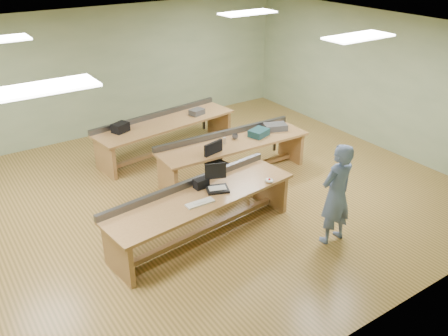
{
  "coord_description": "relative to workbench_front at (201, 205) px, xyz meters",
  "views": [
    {
      "loc": [
        -3.62,
        -6.73,
        4.49
      ],
      "look_at": [
        0.49,
        -0.6,
        0.79
      ],
      "focal_mm": 38.0,
      "sensor_mm": 36.0,
      "label": 1
    }
  ],
  "objects": [
    {
      "name": "floor",
      "position": [
        0.3,
        1.12,
        -0.57
      ],
      "size": [
        10.0,
        10.0,
        0.0
      ],
      "primitive_type": "plane",
      "color": "#A0793C",
      "rests_on": "ground"
    },
    {
      "name": "ceiling",
      "position": [
        0.3,
        1.12,
        2.43
      ],
      "size": [
        10.0,
        10.0,
        0.0
      ],
      "primitive_type": "plane",
      "color": "silver",
      "rests_on": "wall_back"
    },
    {
      "name": "wall_back",
      "position": [
        0.3,
        5.12,
        0.93
      ],
      "size": [
        10.0,
        0.04,
        3.0
      ],
      "primitive_type": "cube",
      "color": "#99A980",
      "rests_on": "floor"
    },
    {
      "name": "wall_front",
      "position": [
        0.3,
        -2.88,
        0.93
      ],
      "size": [
        10.0,
        0.04,
        3.0
      ],
      "primitive_type": "cube",
      "color": "#99A980",
      "rests_on": "floor"
    },
    {
      "name": "wall_right",
      "position": [
        5.3,
        1.12,
        0.93
      ],
      "size": [
        0.04,
        8.0,
        3.0
      ],
      "primitive_type": "cube",
      "color": "#99A980",
      "rests_on": "floor"
    },
    {
      "name": "fluor_panels",
      "position": [
        0.3,
        1.12,
        2.4
      ],
      "size": [
        6.2,
        3.5,
        0.03
      ],
      "color": "white",
      "rests_on": "ceiling"
    },
    {
      "name": "workbench_front",
      "position": [
        0.0,
        0.0,
        0.0
      ],
      "size": [
        3.36,
        1.24,
        0.86
      ],
      "rotation": [
        0.0,
        0.0,
        0.11
      ],
      "color": "#AA7D47",
      "rests_on": "floor"
    },
    {
      "name": "workbench_mid",
      "position": [
        1.65,
        1.47,
        -0.0
      ],
      "size": [
        3.18,
        0.94,
        0.86
      ],
      "rotation": [
        0.0,
        0.0,
        -0.03
      ],
      "color": "#AA7D47",
      "rests_on": "floor"
    },
    {
      "name": "workbench_back",
      "position": [
        1.03,
        3.21,
        -0.0
      ],
      "size": [
        3.35,
        1.29,
        0.86
      ],
      "rotation": [
        0.0,
        0.0,
        0.13
      ],
      "color": "#AA7D47",
      "rests_on": "floor"
    },
    {
      "name": "person",
      "position": [
        1.67,
        -1.29,
        0.28
      ],
      "size": [
        0.63,
        0.42,
        1.69
      ],
      "primitive_type": "imported",
      "rotation": [
        0.0,
        0.0,
        3.17
      ],
      "color": "#6577A5",
      "rests_on": "floor"
    },
    {
      "name": "laptop_base",
      "position": [
        0.31,
        -0.02,
        0.2
      ],
      "size": [
        0.43,
        0.39,
        0.04
      ],
      "primitive_type": "cube",
      "rotation": [
        0.0,
        0.0,
        -0.37
      ],
      "color": "black",
      "rests_on": "workbench_front"
    },
    {
      "name": "laptop_screen",
      "position": [
        0.36,
        0.11,
        0.46
      ],
      "size": [
        0.33,
        0.14,
        0.28
      ],
      "primitive_type": "cube",
      "rotation": [
        0.0,
        0.0,
        -0.37
      ],
      "color": "black",
      "rests_on": "laptop_base"
    },
    {
      "name": "keyboard",
      "position": [
        -0.15,
        -0.22,
        0.2
      ],
      "size": [
        0.46,
        0.16,
        0.03
      ],
      "primitive_type": "cube",
      "rotation": [
        0.0,
        0.0,
        -0.03
      ],
      "color": "beige",
      "rests_on": "workbench_front"
    },
    {
      "name": "trackball_mouse",
      "position": [
        1.18,
        -0.26,
        0.22
      ],
      "size": [
        0.15,
        0.17,
        0.06
      ],
      "primitive_type": "ellipsoid",
      "rotation": [
        0.0,
        0.0,
        -0.15
      ],
      "color": "white",
      "rests_on": "workbench_front"
    },
    {
      "name": "camera_bag",
      "position": [
        0.13,
        0.2,
        0.26
      ],
      "size": [
        0.24,
        0.16,
        0.16
      ],
      "primitive_type": "cube",
      "rotation": [
        0.0,
        0.0,
        0.05
      ],
      "color": "black",
      "rests_on": "workbench_front"
    },
    {
      "name": "task_chair",
      "position": [
        1.05,
        1.03,
        -0.21
      ],
      "size": [
        0.64,
        0.64,
        0.98
      ],
      "rotation": [
        0.0,
        0.0,
        0.24
      ],
      "color": "black",
      "rests_on": "floor"
    },
    {
      "name": "parts_bin_teal",
      "position": [
        2.25,
        1.41,
        0.25
      ],
      "size": [
        0.46,
        0.4,
        0.14
      ],
      "primitive_type": "cube",
      "rotation": [
        0.0,
        0.0,
        0.31
      ],
      "color": "#133940",
      "rests_on": "workbench_mid"
    },
    {
      "name": "parts_bin_grey",
      "position": [
        2.74,
        1.48,
        0.25
      ],
      "size": [
        0.54,
        0.44,
        0.13
      ],
      "primitive_type": "cube",
      "rotation": [
        0.0,
        0.0,
        -0.37
      ],
      "color": "#3A3A3D",
      "rests_on": "workbench_mid"
    },
    {
      "name": "mug",
      "position": [
        1.75,
        1.55,
        0.23
      ],
      "size": [
        0.14,
        0.14,
        0.1
      ],
      "primitive_type": "imported",
      "rotation": [
        0.0,
        0.0,
        -0.08
      ],
      "color": "#3A3A3D",
      "rests_on": "workbench_mid"
    },
    {
      "name": "drinks_can",
      "position": [
        1.46,
        1.49,
        0.25
      ],
      "size": [
        0.08,
        0.08,
        0.12
      ],
      "primitive_type": "cylinder",
      "rotation": [
        0.0,
        0.0,
        -0.27
      ],
      "color": "#B7B7BC",
      "rests_on": "workbench_mid"
    },
    {
      "name": "storage_box_back",
      "position": [
        -0.0,
        3.19,
        0.28
      ],
      "size": [
        0.4,
        0.34,
        0.19
      ],
      "primitive_type": "cube",
      "rotation": [
        0.0,
        0.0,
        0.38
      ],
      "color": "black",
      "rests_on": "workbench_back"
    },
    {
      "name": "tray_back",
      "position": [
        1.84,
        3.19,
        0.25
      ],
      "size": [
        0.37,
        0.31,
        0.13
      ],
      "primitive_type": "cube",
      "rotation": [
        0.0,
        0.0,
        0.28
      ],
      "color": "#3A3A3D",
      "rests_on": "workbench_back"
    }
  ]
}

